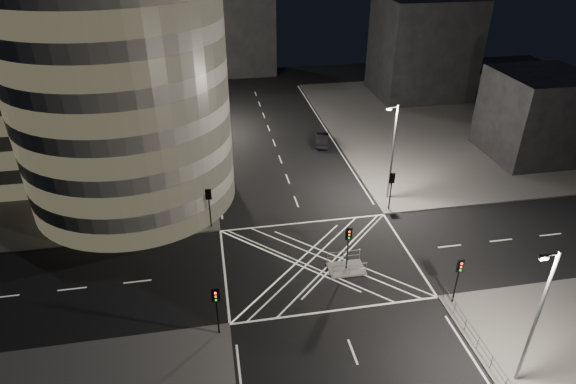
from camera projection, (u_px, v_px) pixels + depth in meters
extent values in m
plane|color=black|center=(319.00, 261.00, 41.03)|extent=(120.00, 120.00, 0.00)
cube|color=#5B5855|center=(41.00, 153.00, 59.56)|extent=(42.00, 42.00, 0.15)
cube|color=#5B5855|center=(473.00, 122.00, 68.46)|extent=(42.00, 42.00, 0.15)
cube|color=slate|center=(346.00, 269.00, 40.02)|extent=(3.00, 2.00, 0.15)
cylinder|color=gray|center=(118.00, 78.00, 44.19)|extent=(20.00, 20.00, 25.00)
cube|color=gray|center=(33.00, 55.00, 51.18)|extent=(20.00, 18.00, 25.00)
cube|color=gray|center=(101.00, 33.00, 67.89)|extent=(24.00, 16.00, 22.00)
cube|color=black|center=(423.00, 47.00, 75.29)|extent=(14.00, 12.00, 15.00)
cube|color=black|center=(536.00, 115.00, 56.70)|extent=(10.00, 10.00, 10.00)
cube|color=black|center=(223.00, 23.00, 85.36)|extent=(18.00, 8.00, 18.00)
cylinder|color=black|center=(191.00, 202.00, 46.24)|extent=(0.32, 0.32, 3.10)
ellipsoid|color=black|center=(188.00, 176.00, 44.86)|extent=(4.42, 4.42, 5.08)
cylinder|color=black|center=(191.00, 171.00, 51.22)|extent=(0.32, 0.32, 3.65)
ellipsoid|color=black|center=(188.00, 144.00, 49.63)|extent=(4.90, 4.90, 5.64)
cylinder|color=black|center=(190.00, 147.00, 56.28)|extent=(0.32, 0.32, 3.87)
ellipsoid|color=black|center=(188.00, 121.00, 54.68)|extent=(4.62, 4.62, 5.31)
cylinder|color=black|center=(190.00, 129.00, 61.51)|extent=(0.32, 0.32, 3.43)
ellipsoid|color=black|center=(188.00, 106.00, 59.95)|extent=(5.11, 5.11, 5.88)
cylinder|color=black|center=(191.00, 115.00, 66.81)|extent=(0.32, 0.32, 2.67)
ellipsoid|color=black|center=(189.00, 99.00, 65.61)|extent=(3.90, 3.90, 4.49)
cylinder|color=black|center=(210.00, 213.00, 44.65)|extent=(0.12, 0.12, 3.00)
cube|color=black|center=(208.00, 194.00, 43.68)|extent=(0.28, 0.22, 0.90)
cube|color=black|center=(208.00, 194.00, 43.68)|extent=(0.55, 0.04, 1.10)
cylinder|color=black|center=(218.00, 317.00, 33.06)|extent=(0.12, 0.12, 3.00)
cube|color=black|center=(216.00, 295.00, 32.09)|extent=(0.28, 0.22, 0.90)
cube|color=black|center=(216.00, 295.00, 32.09)|extent=(0.55, 0.04, 1.10)
cylinder|color=black|center=(390.00, 196.00, 47.35)|extent=(0.12, 0.12, 3.00)
cube|color=black|center=(392.00, 178.00, 46.38)|extent=(0.28, 0.22, 0.90)
cube|color=black|center=(392.00, 178.00, 46.38)|extent=(0.55, 0.04, 1.10)
cylinder|color=black|center=(456.00, 287.00, 35.76)|extent=(0.12, 0.12, 3.00)
cube|color=black|center=(460.00, 266.00, 34.79)|extent=(0.28, 0.22, 0.90)
cube|color=black|center=(460.00, 266.00, 34.79)|extent=(0.55, 0.04, 1.10)
cylinder|color=black|center=(347.00, 254.00, 39.24)|extent=(0.12, 0.12, 3.00)
cube|color=black|center=(349.00, 234.00, 38.26)|extent=(0.28, 0.22, 0.90)
cube|color=black|center=(349.00, 234.00, 38.26)|extent=(0.55, 0.04, 1.10)
cylinder|color=slate|center=(198.00, 155.00, 47.23)|extent=(0.20, 0.20, 10.00)
cylinder|color=slate|center=(198.00, 108.00, 44.88)|extent=(0.90, 0.10, 0.10)
cube|color=slate|center=(203.00, 109.00, 44.99)|extent=(0.50, 0.25, 0.18)
cube|color=white|center=(203.00, 110.00, 45.05)|extent=(0.42, 0.20, 0.05)
cylinder|color=slate|center=(196.00, 96.00, 62.57)|extent=(0.20, 0.20, 10.00)
cylinder|color=slate|center=(196.00, 59.00, 60.22)|extent=(0.90, 0.10, 0.10)
cube|color=slate|center=(199.00, 59.00, 60.34)|extent=(0.50, 0.25, 0.18)
cube|color=white|center=(199.00, 60.00, 60.39)|extent=(0.42, 0.20, 0.05)
cylinder|color=slate|center=(393.00, 153.00, 47.59)|extent=(0.20, 0.20, 10.00)
cylinder|color=slate|center=(394.00, 107.00, 45.09)|extent=(0.90, 0.10, 0.10)
cube|color=slate|center=(389.00, 108.00, 45.07)|extent=(0.50, 0.25, 0.18)
cube|color=white|center=(389.00, 109.00, 45.13)|extent=(0.42, 0.20, 0.05)
cylinder|color=slate|center=(536.00, 320.00, 27.98)|extent=(0.20, 0.20, 10.00)
cylinder|color=slate|center=(552.00, 255.00, 25.49)|extent=(0.90, 0.10, 0.10)
cube|color=slate|center=(544.00, 257.00, 25.47)|extent=(0.50, 0.25, 0.18)
cube|color=white|center=(543.00, 259.00, 25.52)|extent=(0.42, 0.20, 0.05)
cube|color=slate|center=(484.00, 352.00, 31.60)|extent=(0.06, 11.70, 1.10)
cube|color=slate|center=(350.00, 270.00, 38.94)|extent=(2.80, 0.06, 1.10)
cube|color=slate|center=(344.00, 256.00, 40.48)|extent=(2.80, 0.06, 1.10)
imported|color=black|center=(322.00, 139.00, 61.50)|extent=(2.70, 4.72, 1.47)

